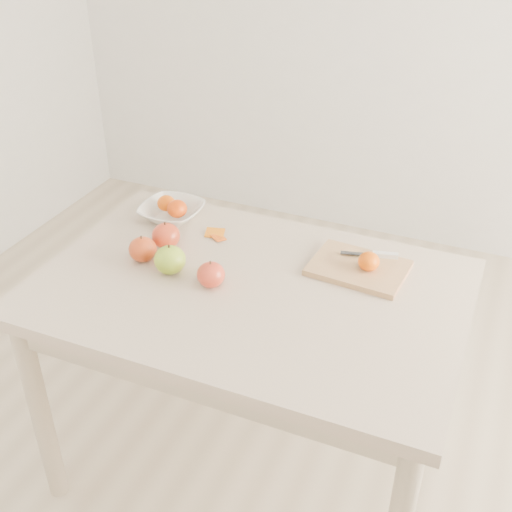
% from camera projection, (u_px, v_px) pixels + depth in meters
% --- Properties ---
extents(ground, '(3.50, 3.50, 0.00)m').
position_uv_depth(ground, '(250.00, 465.00, 2.20)').
color(ground, '#C6B293').
rests_on(ground, ground).
extents(table, '(1.20, 0.80, 0.75)m').
position_uv_depth(table, '(249.00, 314.00, 1.86)').
color(table, beige).
rests_on(table, ground).
extents(cutting_board, '(0.29, 0.22, 0.02)m').
position_uv_depth(cutting_board, '(358.00, 268.00, 1.87)').
color(cutting_board, tan).
rests_on(cutting_board, table).
extents(board_tangerine, '(0.06, 0.06, 0.05)m').
position_uv_depth(board_tangerine, '(369.00, 261.00, 1.83)').
color(board_tangerine, '#E45208').
rests_on(board_tangerine, cutting_board).
extents(fruit_bowl, '(0.20, 0.20, 0.05)m').
position_uv_depth(fruit_bowl, '(172.00, 212.00, 2.12)').
color(fruit_bowl, white).
rests_on(fruit_bowl, table).
extents(bowl_tangerine_near, '(0.06, 0.06, 0.05)m').
position_uv_depth(bowl_tangerine_near, '(166.00, 203.00, 2.13)').
color(bowl_tangerine_near, '#E14707').
rests_on(bowl_tangerine_near, fruit_bowl).
extents(bowl_tangerine_far, '(0.07, 0.07, 0.06)m').
position_uv_depth(bowl_tangerine_far, '(177.00, 209.00, 2.09)').
color(bowl_tangerine_far, '#D64607').
rests_on(bowl_tangerine_far, fruit_bowl).
extents(orange_peel_a, '(0.07, 0.06, 0.01)m').
position_uv_depth(orange_peel_a, '(215.00, 234.00, 2.05)').
color(orange_peel_a, orange).
rests_on(orange_peel_a, table).
extents(orange_peel_b, '(0.06, 0.05, 0.01)m').
position_uv_depth(orange_peel_b, '(218.00, 238.00, 2.02)').
color(orange_peel_b, '#CF4F0E').
rests_on(orange_peel_b, table).
extents(paring_knife, '(0.17, 0.06, 0.01)m').
position_uv_depth(paring_knife, '(381.00, 255.00, 1.90)').
color(paring_knife, white).
rests_on(paring_knife, cutting_board).
extents(apple_green, '(0.09, 0.09, 0.08)m').
position_uv_depth(apple_green, '(170.00, 260.00, 1.84)').
color(apple_green, '#5B9513').
rests_on(apple_green, table).
extents(apple_red_e, '(0.08, 0.08, 0.07)m').
position_uv_depth(apple_red_e, '(211.00, 275.00, 1.79)').
color(apple_red_e, maroon).
rests_on(apple_red_e, table).
extents(apple_red_a, '(0.09, 0.09, 0.08)m').
position_uv_depth(apple_red_a, '(166.00, 236.00, 1.96)').
color(apple_red_a, maroon).
rests_on(apple_red_a, table).
extents(apple_red_d, '(0.08, 0.08, 0.07)m').
position_uv_depth(apple_red_d, '(143.00, 249.00, 1.90)').
color(apple_red_d, maroon).
rests_on(apple_red_d, table).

